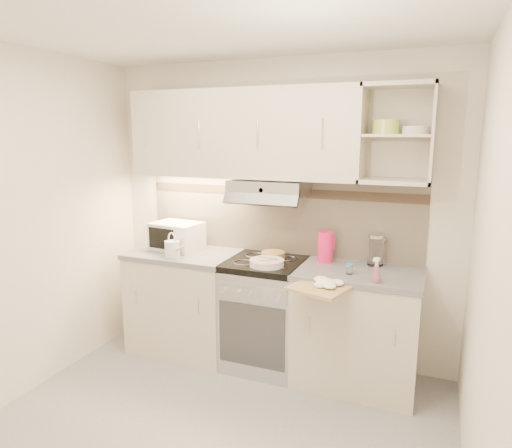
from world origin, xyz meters
name	(u,v)px	position (x,y,z in m)	size (l,w,h in m)	color
ground	(202,445)	(0.00, 0.00, 0.00)	(3.00, 3.00, 0.00)	#969699
room_shell	(224,179)	(0.00, 0.37, 1.63)	(3.04, 2.84, 2.52)	beige
base_cabinet_left	(186,303)	(-0.75, 1.10, 0.43)	(0.90, 0.60, 0.86)	beige
worktop_left	(184,254)	(-0.75, 1.10, 0.88)	(0.92, 0.62, 0.04)	slate
base_cabinet_right	(357,330)	(0.75, 1.10, 0.43)	(0.90, 0.60, 0.86)	beige
worktop_right	(359,274)	(0.75, 1.10, 0.88)	(0.92, 0.62, 0.04)	slate
electric_range	(265,313)	(0.00, 1.10, 0.45)	(0.60, 0.60, 0.90)	#B7B7BC
microwave	(177,236)	(-0.86, 1.17, 1.02)	(0.45, 0.36, 0.23)	silver
watering_can	(173,248)	(-0.75, 0.92, 0.97)	(0.23, 0.15, 0.21)	silver
plate_stack	(267,263)	(0.06, 0.97, 0.93)	(0.27, 0.27, 0.06)	silver
bread_loaf	(273,255)	(0.03, 1.21, 0.92)	(0.19, 0.19, 0.05)	#9F693E
pink_pitcher	(326,247)	(0.45, 1.25, 1.02)	(0.13, 0.12, 0.25)	#EB1558
glass_jar	(376,250)	(0.83, 1.30, 1.02)	(0.13, 0.13, 0.24)	silver
spice_jar	(350,269)	(0.69, 1.00, 0.94)	(0.05, 0.05, 0.08)	white
spray_bottle	(376,272)	(0.90, 0.88, 0.97)	(0.07, 0.07, 0.19)	pink
cutting_board	(319,288)	(0.55, 0.71, 0.87)	(0.36, 0.33, 0.02)	tan
dish_towel	(328,281)	(0.60, 0.75, 0.91)	(0.23, 0.20, 0.06)	silver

